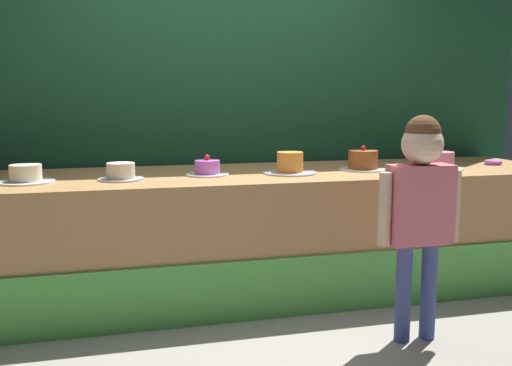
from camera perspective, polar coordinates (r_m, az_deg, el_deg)
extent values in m
plane|color=gray|center=(3.39, 1.07, -13.47)|extent=(12.00, 12.00, 0.00)
cube|color=#B27F4C|center=(3.75, -1.04, -4.94)|extent=(4.35, 1.04, 0.79)
cube|color=#59B24C|center=(3.32, 1.12, -10.67)|extent=(4.35, 0.02, 0.36)
cube|color=#19472D|center=(4.26, -3.05, 10.93)|extent=(4.82, 0.08, 2.90)
cylinder|color=#3F4C8C|center=(3.10, 14.62, -10.68)|extent=(0.08, 0.08, 0.53)
cylinder|color=#3F4C8C|center=(3.17, 16.99, -10.34)|extent=(0.08, 0.08, 0.53)
cube|color=#D86672|center=(3.02, 16.18, -2.08)|extent=(0.33, 0.15, 0.41)
cylinder|color=beige|center=(2.93, 12.85, -2.58)|extent=(0.07, 0.07, 0.37)
cylinder|color=beige|center=(3.13, 19.27, -2.16)|extent=(0.07, 0.07, 0.37)
sphere|color=beige|center=(2.98, 16.42, 3.78)|extent=(0.21, 0.21, 0.21)
sphere|color=brown|center=(2.98, 16.47, 4.89)|extent=(0.18, 0.18, 0.18)
torus|color=#CC66D8|center=(4.46, 22.78, 1.94)|extent=(0.12, 0.12, 0.03)
cylinder|color=white|center=(3.49, -22.14, 0.12)|extent=(0.32, 0.32, 0.01)
cylinder|color=beige|center=(3.48, -22.19, 0.96)|extent=(0.18, 0.18, 0.09)
cylinder|color=silver|center=(3.43, -13.44, 0.39)|extent=(0.27, 0.27, 0.01)
cylinder|color=beige|center=(3.42, -13.47, 1.23)|extent=(0.16, 0.16, 0.09)
cylinder|color=white|center=(3.56, -4.94, 0.88)|extent=(0.27, 0.27, 0.01)
cylinder|color=#CC66D8|center=(3.55, -4.95, 1.63)|extent=(0.16, 0.16, 0.08)
sphere|color=red|center=(3.55, -4.96, 2.59)|extent=(0.04, 0.04, 0.04)
cylinder|color=silver|center=(3.63, 3.43, 1.05)|extent=(0.34, 0.34, 0.01)
cylinder|color=orange|center=(3.62, 3.44, 2.13)|extent=(0.17, 0.17, 0.13)
cylinder|color=white|center=(3.87, 10.69, 1.37)|extent=(0.31, 0.31, 0.01)
cylinder|color=brown|center=(3.86, 10.72, 2.34)|extent=(0.20, 0.20, 0.12)
sphere|color=red|center=(3.85, 10.75, 3.48)|extent=(0.03, 0.03, 0.03)
cylinder|color=white|center=(4.05, 17.93, 1.42)|extent=(0.32, 0.32, 0.01)
cylinder|color=pink|center=(4.05, 17.96, 2.25)|extent=(0.20, 0.20, 0.11)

